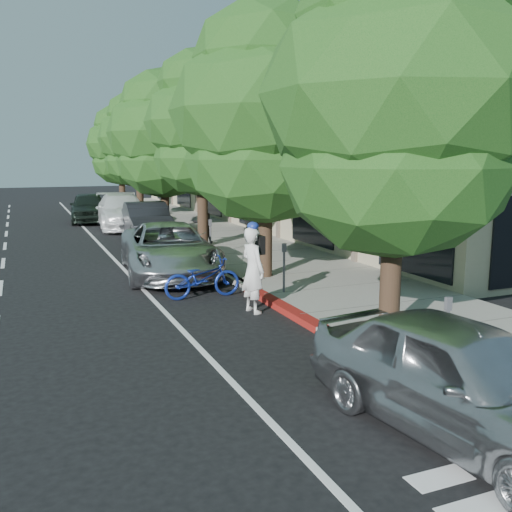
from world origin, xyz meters
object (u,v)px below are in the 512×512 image
street_tree_0 (398,102)px  bicycle (202,278)px  cyclist (253,270)px  dark_sedan (147,221)px  pedestrian (203,223)px  white_pickup (122,211)px  street_tree_2 (201,125)px  silver_suv (169,249)px  near_car_a (462,379)px  street_tree_5 (120,145)px  street_tree_1 (266,115)px  dark_suv_far (89,207)px  street_tree_4 (138,140)px  street_tree_3 (163,135)px

street_tree_0 → bicycle: street_tree_0 is taller
cyclist → dark_sedan: cyclist is taller
cyclist → pedestrian: size_ratio=1.22×
street_tree_0 → white_pickup: (-1.71, 20.08, -3.72)m
street_tree_2 → dark_sedan: (-1.40, 3.59, -3.91)m
silver_suv → near_car_a: silver_suv is taller
street_tree_0 → near_car_a: street_tree_0 is taller
bicycle → white_pickup: bearing=-2.6°
street_tree_5 → street_tree_1: bearing=-90.0°
street_tree_2 → bicycle: bearing=-107.5°
dark_suv_far → near_car_a: dark_suv_far is taller
street_tree_4 → cyclist: 21.31m
street_tree_3 → pedestrian: (0.22, -5.30, -3.59)m
street_tree_2 → near_car_a: street_tree_2 is taller
cyclist → dark_suv_far: cyclist is taller
white_pickup → dark_sedan: bearing=-82.8°
white_pickup → street_tree_0: bearing=-82.0°
street_tree_4 → street_tree_5: street_tree_4 is taller
cyclist → dark_suv_far: 20.51m
bicycle → near_car_a: size_ratio=0.43×
silver_suv → dark_sedan: bearing=89.3°
street_tree_4 → near_car_a: street_tree_4 is taller
street_tree_3 → near_car_a: size_ratio=1.65×
street_tree_3 → white_pickup: street_tree_3 is taller
cyclist → bicycle: cyclist is taller
street_tree_4 → street_tree_3: bearing=-90.0°
street_tree_2 → dark_sedan: bearing=111.3°
dark_sedan → pedestrian: (1.62, -2.89, 0.16)m
street_tree_5 → street_tree_4: bearing=-90.0°
cyclist → dark_suv_far: (-1.33, 20.46, -0.19)m
silver_suv → white_pickup: (0.64, 12.15, 0.06)m
street_tree_0 → street_tree_5: bearing=90.0°
street_tree_2 → silver_suv: 6.13m
silver_suv → dark_sedan: dark_sedan is taller
street_tree_5 → cyclist: bearing=-93.4°
street_tree_3 → pedestrian: 6.41m
street_tree_3 → dark_sedan: 4.67m
street_tree_2 → street_tree_4: street_tree_2 is taller
dark_sedan → dark_suv_far: (-1.53, 7.91, 0.01)m
white_pickup → dark_suv_far: bearing=112.8°
bicycle → dark_suv_far: 18.72m
pedestrian → bicycle: bearing=76.8°
street_tree_0 → dark_suv_far: bearing=97.1°
street_tree_4 → near_car_a: size_ratio=1.58×
street_tree_0 → street_tree_4: bearing=90.0°
dark_sedan → street_tree_3: bearing=63.7°
street_tree_2 → white_pickup: 9.12m
white_pickup → pedestrian: 7.63m
street_tree_0 → street_tree_5: size_ratio=1.08×
street_tree_1 → street_tree_4: street_tree_1 is taller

